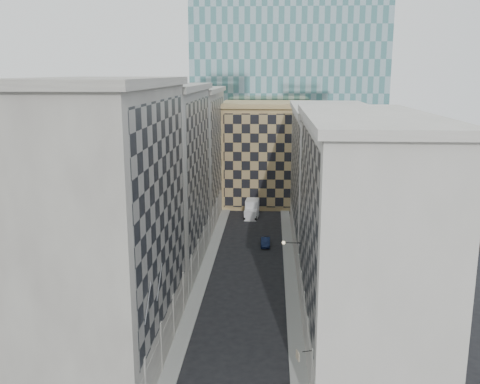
% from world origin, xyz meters
% --- Properties ---
extents(sidewalk_west, '(1.50, 100.00, 0.15)m').
position_xyz_m(sidewalk_west, '(-5.25, 30.00, 0.07)').
color(sidewalk_west, gray).
rests_on(sidewalk_west, ground).
extents(sidewalk_east, '(1.50, 100.00, 0.15)m').
position_xyz_m(sidewalk_east, '(5.25, 30.00, 0.07)').
color(sidewalk_east, gray).
rests_on(sidewalk_east, ground).
extents(bldg_left_a, '(10.80, 22.80, 23.70)m').
position_xyz_m(bldg_left_a, '(-10.88, 11.00, 11.82)').
color(bldg_left_a, gray).
rests_on(bldg_left_a, ground).
extents(bldg_left_b, '(10.80, 22.80, 22.70)m').
position_xyz_m(bldg_left_b, '(-10.88, 33.00, 11.32)').
color(bldg_left_b, '#9B9890').
rests_on(bldg_left_b, ground).
extents(bldg_left_c, '(10.80, 22.80, 21.70)m').
position_xyz_m(bldg_left_c, '(-10.88, 55.00, 10.83)').
color(bldg_left_c, gray).
rests_on(bldg_left_c, ground).
extents(bldg_right_a, '(10.80, 26.80, 20.70)m').
position_xyz_m(bldg_right_a, '(10.88, 15.00, 10.32)').
color(bldg_right_a, beige).
rests_on(bldg_right_a, ground).
extents(bldg_right_b, '(10.80, 28.80, 19.70)m').
position_xyz_m(bldg_right_b, '(10.89, 42.00, 9.85)').
color(bldg_right_b, beige).
rests_on(bldg_right_b, ground).
extents(tan_block, '(16.80, 14.80, 18.80)m').
position_xyz_m(tan_block, '(2.00, 67.90, 9.44)').
color(tan_block, tan).
rests_on(tan_block, ground).
extents(church_tower, '(7.20, 7.20, 51.50)m').
position_xyz_m(church_tower, '(0.00, 82.00, 26.95)').
color(church_tower, '#2B2621').
rests_on(church_tower, ground).
extents(flagpoles_left, '(0.10, 6.33, 2.33)m').
position_xyz_m(flagpoles_left, '(-5.90, 6.00, 8.00)').
color(flagpoles_left, gray).
rests_on(flagpoles_left, ground).
extents(bracket_lamp, '(1.98, 0.36, 0.36)m').
position_xyz_m(bracket_lamp, '(4.38, 24.00, 6.20)').
color(bracket_lamp, black).
rests_on(bracket_lamp, ground).
extents(box_truck, '(2.47, 5.38, 2.88)m').
position_xyz_m(box_truck, '(-0.48, 56.94, 1.26)').
color(box_truck, white).
rests_on(box_truck, ground).
extents(dark_car, '(1.31, 3.70, 1.22)m').
position_xyz_m(dark_car, '(2.07, 41.43, 0.61)').
color(dark_car, '#0F1A39').
rests_on(dark_car, ground).
extents(shop_sign, '(1.20, 0.66, 0.75)m').
position_xyz_m(shop_sign, '(4.97, 4.74, 3.84)').
color(shop_sign, black).
rests_on(shop_sign, ground).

